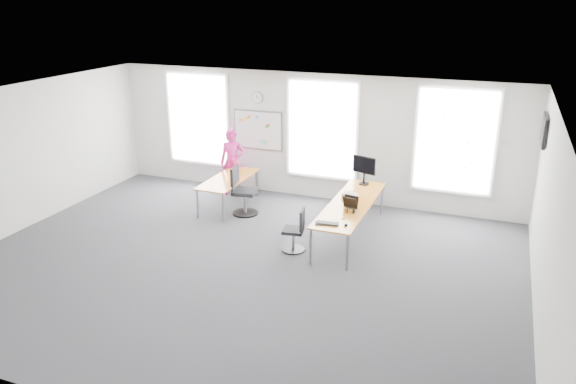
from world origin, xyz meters
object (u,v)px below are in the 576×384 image
at_px(person, 232,162).
at_px(keyboard, 327,224).
at_px(desk_left, 228,181).
at_px(chair_left, 242,194).
at_px(desk_right, 351,205).
at_px(chair_right, 296,232).
at_px(monitor, 364,168).
at_px(headphones, 350,210).

relative_size(person, keyboard, 3.78).
relative_size(desk_left, chair_left, 1.73).
height_order(desk_right, chair_right, chair_right).
bearing_deg(keyboard, monitor, 71.79).
xyz_separation_m(desk_right, chair_left, (-2.60, 0.38, -0.21)).
xyz_separation_m(chair_left, headphones, (2.72, -0.90, 0.31)).
relative_size(chair_right, headphones, 4.54).
xyz_separation_m(chair_left, monitor, (2.55, 0.87, 0.64)).
bearing_deg(headphones, person, 139.89).
distance_m(keyboard, headphones, 0.73).
xyz_separation_m(desk_right, person, (-3.38, 1.49, 0.13)).
bearing_deg(person, desk_right, -46.23).
bearing_deg(keyboard, desk_left, 131.22).
height_order(desk_left, chair_right, chair_right).
height_order(chair_right, monitor, monitor).
bearing_deg(monitor, headphones, -66.01).
distance_m(desk_left, chair_right, 2.84).
relative_size(chair_left, keyboard, 2.52).
height_order(chair_right, headphones, chair_right).
bearing_deg(desk_right, keyboard, -95.72).
distance_m(desk_right, headphones, 0.54).
distance_m(desk_right, chair_left, 2.63).
relative_size(desk_right, keyboard, 6.98).
relative_size(desk_right, chair_right, 3.53).
bearing_deg(headphones, keyboard, -119.95).
bearing_deg(desk_left, chair_right, -36.08).
bearing_deg(chair_right, monitor, 152.08).
height_order(chair_left, headphones, chair_left).
height_order(keyboard, headphones, headphones).
relative_size(desk_left, headphones, 10.00).
bearing_deg(chair_right, keyboard, 63.53).
distance_m(chair_right, chair_left, 2.26).
bearing_deg(desk_right, headphones, -76.44).
relative_size(keyboard, monitor, 0.68).
height_order(keyboard, monitor, monitor).
bearing_deg(monitor, desk_left, -150.74).
height_order(chair_right, person, person).
xyz_separation_m(chair_left, person, (-0.79, 1.11, 0.34)).
distance_m(chair_right, monitor, 2.48).
height_order(desk_left, monitor, monitor).
height_order(desk_left, chair_left, chair_left).
height_order(desk_right, desk_left, desk_right).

